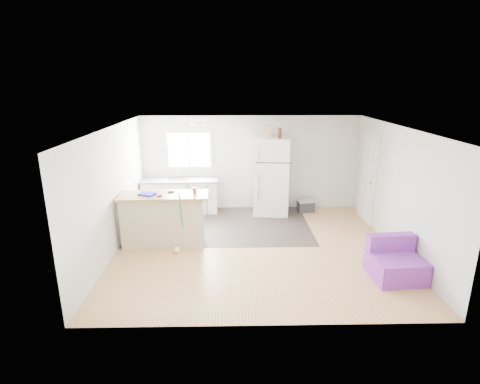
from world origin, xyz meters
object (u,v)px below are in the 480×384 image
at_px(red_cup, 195,190).
at_px(purple_seat, 395,263).
at_px(kitchen_cabinets, 180,195).
at_px(bottle_right, 280,132).
at_px(refrigerator, 271,176).
at_px(blue_tray, 147,194).
at_px(cooler, 306,205).
at_px(bottle_left, 280,133).
at_px(cleaner_jug, 175,240).
at_px(cardboard_box, 267,132).
at_px(mop, 178,241).
at_px(peninsula, 164,220).

bearing_deg(red_cup, purple_seat, -22.51).
bearing_deg(kitchen_cabinets, bottle_right, -5.97).
height_order(refrigerator, blue_tray, refrigerator).
xyz_separation_m(cooler, bottle_left, (-0.73, -0.16, 1.87)).
relative_size(cleaner_jug, bottle_left, 1.31).
height_order(cleaner_jug, blue_tray, blue_tray).
bearing_deg(refrigerator, bottle_left, -25.49).
height_order(cooler, purple_seat, purple_seat).
height_order(cardboard_box, bottle_right, cardboard_box).
relative_size(mop, red_cup, 10.28).
relative_size(cardboard_box, bottle_left, 1.20).
distance_m(purple_seat, cleaner_jug, 4.14).
distance_m(mop, cardboard_box, 3.43).
bearing_deg(red_cup, bottle_left, 42.43).
relative_size(blue_tray, bottle_left, 1.20).
xyz_separation_m(kitchen_cabinets, cooler, (3.20, -0.06, -0.27)).
height_order(refrigerator, cleaner_jug, refrigerator).
bearing_deg(blue_tray, cleaner_jug, -6.88).
height_order(cooler, red_cup, red_cup).
distance_m(cooler, red_cup, 3.37).
bearing_deg(blue_tray, cooler, 29.13).
bearing_deg(red_cup, mop, -125.84).
bearing_deg(peninsula, bottle_left, 32.88).
bearing_deg(red_cup, bottle_right, 43.69).
xyz_separation_m(peninsula, cardboard_box, (2.23, 1.82, 1.52)).
bearing_deg(bottle_left, bottle_right, 91.16).
distance_m(purple_seat, cardboard_box, 4.16).
bearing_deg(cleaner_jug, mop, -89.59).
distance_m(kitchen_cabinets, cleaner_jug, 2.13).
bearing_deg(bottle_right, blue_tray, -146.02).
distance_m(bottle_left, bottle_right, 0.08).
bearing_deg(refrigerator, cleaner_jug, -131.93).
bearing_deg(cooler, refrigerator, 174.51).
height_order(peninsula, red_cup, red_cup).
distance_m(mop, bottle_right, 3.62).
xyz_separation_m(cooler, blue_tray, (-3.55, -1.98, 0.93)).
xyz_separation_m(kitchen_cabinets, blue_tray, (-0.35, -2.04, 0.66)).
xyz_separation_m(refrigerator, cleaner_jug, (-2.13, -1.99, -0.81)).
bearing_deg(cardboard_box, bottle_left, -6.41).
distance_m(mop, bottle_left, 3.57).
xyz_separation_m(peninsula, refrigerator, (2.35, 1.89, 0.41)).
bearing_deg(blue_tray, cardboard_box, 36.42).
relative_size(cardboard_box, bottle_right, 1.20).
bearing_deg(purple_seat, cleaner_jug, 157.26).
distance_m(blue_tray, cardboard_box, 3.27).
distance_m(cleaner_jug, bottle_left, 3.53).
xyz_separation_m(kitchen_cabinets, peninsula, (-0.06, -2.01, 0.11)).
xyz_separation_m(refrigerator, bottle_right, (0.18, -0.03, 1.08)).
relative_size(cleaner_jug, cardboard_box, 1.09).
xyz_separation_m(cleaner_jug, bottle_left, (2.31, 1.88, 1.90)).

